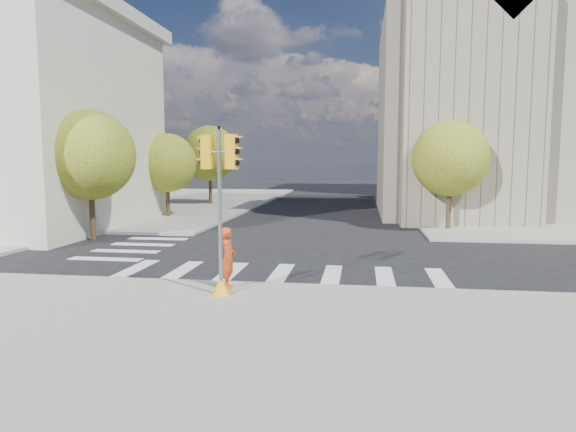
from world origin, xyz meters
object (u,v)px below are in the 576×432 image
Objects in this scene: traffic_signal at (220,224)px; photographer at (228,258)px; lamp_near at (448,150)px; lamp_far at (422,153)px; planter_wall at (1,233)px.

traffic_signal is 2.58× the size of photographer.
lamp_near is 1.00× the size of lamp_far.
planter_wall is at bearing 47.75° from photographer.
lamp_near reaches higher than photographer.
lamp_near is at bearing 78.01° from traffic_signal.
lamp_far is 4.41× the size of photographer.
planter_wall is (-13.65, 8.85, -1.78)m from traffic_signal.
planter_wall is at bearing 160.20° from traffic_signal.
photographer is (-9.23, -32.92, -3.51)m from lamp_far.
lamp_far is (0.00, 14.00, 0.00)m from lamp_near.
lamp_near is 14.00m from lamp_far.
planter_wall is at bearing -154.67° from lamp_near.
photographer is at bearing -105.67° from lamp_far.
traffic_signal is at bearing -105.34° from lamp_far.
lamp_near is at bearing -37.68° from photographer.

